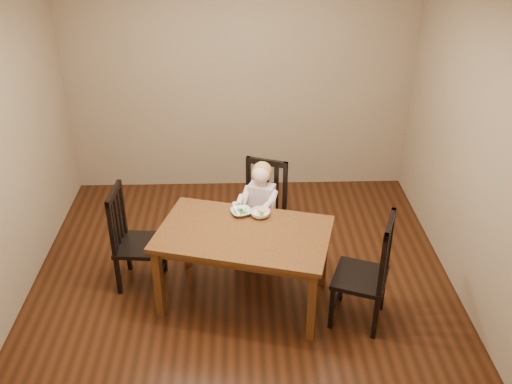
{
  "coord_description": "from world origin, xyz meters",
  "views": [
    {
      "loc": [
        -0.0,
        -4.3,
        3.44
      ],
      "look_at": [
        0.14,
        0.25,
        0.86
      ],
      "focal_mm": 40.0,
      "sensor_mm": 36.0,
      "label": 1
    }
  ],
  "objects_px": {
    "toddler": "(261,203)",
    "chair_left": "(133,240)",
    "chair_child": "(262,213)",
    "bowl_veg": "(260,214)",
    "bowl_peas": "(241,212)",
    "dining_table": "(244,240)",
    "chair_right": "(367,273)"
  },
  "relations": [
    {
      "from": "dining_table",
      "to": "bowl_veg",
      "type": "bearing_deg",
      "value": 58.75
    },
    {
      "from": "chair_child",
      "to": "toddler",
      "type": "xyz_separation_m",
      "value": [
        -0.02,
        -0.05,
        0.15
      ]
    },
    {
      "from": "chair_child",
      "to": "bowl_peas",
      "type": "bearing_deg",
      "value": 83.35
    },
    {
      "from": "dining_table",
      "to": "bowl_peas",
      "type": "distance_m",
      "value": 0.31
    },
    {
      "from": "dining_table",
      "to": "chair_left",
      "type": "height_order",
      "value": "chair_left"
    },
    {
      "from": "toddler",
      "to": "bowl_peas",
      "type": "xyz_separation_m",
      "value": [
        -0.19,
        -0.36,
        0.12
      ]
    },
    {
      "from": "dining_table",
      "to": "toddler",
      "type": "distance_m",
      "value": 0.68
    },
    {
      "from": "toddler",
      "to": "chair_left",
      "type": "bearing_deg",
      "value": 37.54
    },
    {
      "from": "chair_right",
      "to": "bowl_veg",
      "type": "height_order",
      "value": "chair_right"
    },
    {
      "from": "chair_child",
      "to": "dining_table",
      "type": "bearing_deg",
      "value": 95.08
    },
    {
      "from": "chair_child",
      "to": "chair_right",
      "type": "distance_m",
      "value": 1.31
    },
    {
      "from": "dining_table",
      "to": "chair_left",
      "type": "distance_m",
      "value": 1.07
    },
    {
      "from": "chair_right",
      "to": "chair_left",
      "type": "bearing_deg",
      "value": 95.27
    },
    {
      "from": "chair_child",
      "to": "toddler",
      "type": "height_order",
      "value": "chair_child"
    },
    {
      "from": "dining_table",
      "to": "chair_right",
      "type": "relative_size",
      "value": 1.57
    },
    {
      "from": "bowl_peas",
      "to": "chair_child",
      "type": "bearing_deg",
      "value": 63.02
    },
    {
      "from": "chair_child",
      "to": "bowl_veg",
      "type": "distance_m",
      "value": 0.53
    },
    {
      "from": "bowl_veg",
      "to": "toddler",
      "type": "bearing_deg",
      "value": 86.8
    },
    {
      "from": "dining_table",
      "to": "chair_left",
      "type": "bearing_deg",
      "value": 164.22
    },
    {
      "from": "bowl_veg",
      "to": "chair_child",
      "type": "bearing_deg",
      "value": 84.9
    },
    {
      "from": "chair_child",
      "to": "bowl_peas",
      "type": "xyz_separation_m",
      "value": [
        -0.21,
        -0.41,
        0.27
      ]
    },
    {
      "from": "chair_left",
      "to": "bowl_peas",
      "type": "distance_m",
      "value": 1.03
    },
    {
      "from": "dining_table",
      "to": "bowl_peas",
      "type": "xyz_separation_m",
      "value": [
        -0.02,
        0.29,
        0.11
      ]
    },
    {
      "from": "chair_left",
      "to": "toddler",
      "type": "height_order",
      "value": "chair_left"
    },
    {
      "from": "chair_left",
      "to": "toddler",
      "type": "xyz_separation_m",
      "value": [
        1.19,
        0.37,
        0.16
      ]
    },
    {
      "from": "bowl_veg",
      "to": "bowl_peas",
      "type": "bearing_deg",
      "value": 166.47
    },
    {
      "from": "chair_child",
      "to": "bowl_peas",
      "type": "distance_m",
      "value": 0.54
    },
    {
      "from": "bowl_peas",
      "to": "dining_table",
      "type": "bearing_deg",
      "value": -86.28
    },
    {
      "from": "chair_left",
      "to": "dining_table",
      "type": "bearing_deg",
      "value": 79.04
    },
    {
      "from": "toddler",
      "to": "chair_right",
      "type": "bearing_deg",
      "value": 152.01
    },
    {
      "from": "chair_child",
      "to": "bowl_veg",
      "type": "xyz_separation_m",
      "value": [
        -0.04,
        -0.45,
        0.27
      ]
    },
    {
      "from": "toddler",
      "to": "bowl_veg",
      "type": "relative_size",
      "value": 3.16
    }
  ]
}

